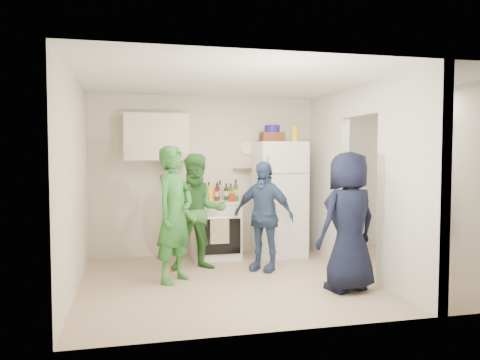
% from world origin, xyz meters
% --- Properties ---
extents(floor, '(4.80, 4.80, 0.00)m').
position_xyz_m(floor, '(0.00, 0.00, 0.00)').
color(floor, tan).
rests_on(floor, ground).
extents(wall_back, '(4.80, 0.00, 4.80)m').
position_xyz_m(wall_back, '(0.00, 1.70, 1.25)').
color(wall_back, silver).
rests_on(wall_back, floor).
extents(wall_front, '(4.80, 0.00, 4.80)m').
position_xyz_m(wall_front, '(0.00, -1.70, 1.25)').
color(wall_front, silver).
rests_on(wall_front, floor).
extents(wall_left, '(0.00, 3.40, 3.40)m').
position_xyz_m(wall_left, '(-2.40, 0.00, 1.25)').
color(wall_left, silver).
rests_on(wall_left, floor).
extents(wall_right, '(0.00, 3.40, 3.40)m').
position_xyz_m(wall_right, '(2.40, 0.00, 1.25)').
color(wall_right, silver).
rests_on(wall_right, floor).
extents(ceiling, '(4.80, 4.80, 0.00)m').
position_xyz_m(ceiling, '(0.00, 0.00, 2.50)').
color(ceiling, white).
rests_on(ceiling, wall_back).
extents(partition_pier_back, '(0.12, 1.20, 2.50)m').
position_xyz_m(partition_pier_back, '(1.20, 1.10, 1.25)').
color(partition_pier_back, silver).
rests_on(partition_pier_back, floor).
extents(partition_pier_front, '(0.12, 1.20, 2.50)m').
position_xyz_m(partition_pier_front, '(1.20, -1.10, 1.25)').
color(partition_pier_front, silver).
rests_on(partition_pier_front, floor).
extents(partition_header, '(0.12, 1.00, 0.40)m').
position_xyz_m(partition_header, '(1.20, 0.00, 2.30)').
color(partition_header, silver).
rests_on(partition_header, partition_pier_back).
extents(stove, '(0.74, 0.62, 0.88)m').
position_xyz_m(stove, '(-0.52, 1.37, 0.44)').
color(stove, white).
rests_on(stove, floor).
extents(upper_cabinet, '(0.95, 0.34, 0.70)m').
position_xyz_m(upper_cabinet, '(-1.40, 1.52, 1.85)').
color(upper_cabinet, silver).
rests_on(upper_cabinet, wall_back).
extents(fridge, '(0.73, 0.71, 1.78)m').
position_xyz_m(fridge, '(0.48, 1.34, 0.89)').
color(fridge, white).
rests_on(fridge, floor).
extents(wicker_basket, '(0.35, 0.25, 0.15)m').
position_xyz_m(wicker_basket, '(0.38, 1.39, 1.86)').
color(wicker_basket, brown).
rests_on(wicker_basket, fridge).
extents(blue_bowl, '(0.24, 0.24, 0.11)m').
position_xyz_m(blue_bowl, '(0.38, 1.39, 1.99)').
color(blue_bowl, '#20148F').
rests_on(blue_bowl, wicker_basket).
extents(yellow_cup_stack_top, '(0.09, 0.09, 0.25)m').
position_xyz_m(yellow_cup_stack_top, '(0.70, 1.24, 1.91)').
color(yellow_cup_stack_top, yellow).
rests_on(yellow_cup_stack_top, fridge).
extents(wall_clock, '(0.22, 0.02, 0.22)m').
position_xyz_m(wall_clock, '(0.05, 1.68, 1.70)').
color(wall_clock, white).
rests_on(wall_clock, wall_back).
extents(spice_shelf, '(0.35, 0.08, 0.03)m').
position_xyz_m(spice_shelf, '(0.00, 1.65, 1.35)').
color(spice_shelf, olive).
rests_on(spice_shelf, wall_back).
extents(nook_window, '(0.03, 0.70, 0.80)m').
position_xyz_m(nook_window, '(2.38, 0.20, 1.65)').
color(nook_window, black).
rests_on(nook_window, wall_right).
extents(nook_window_frame, '(0.04, 0.76, 0.86)m').
position_xyz_m(nook_window_frame, '(2.36, 0.20, 1.65)').
color(nook_window_frame, white).
rests_on(nook_window_frame, wall_right).
extents(nook_valance, '(0.04, 0.82, 0.18)m').
position_xyz_m(nook_valance, '(2.34, 0.20, 2.00)').
color(nook_valance, white).
rests_on(nook_valance, wall_right).
extents(yellow_cup_stack_stove, '(0.09, 0.09, 0.25)m').
position_xyz_m(yellow_cup_stack_stove, '(-0.64, 1.15, 1.01)').
color(yellow_cup_stack_stove, yellow).
rests_on(yellow_cup_stack_stove, stove).
extents(red_cup, '(0.09, 0.09, 0.12)m').
position_xyz_m(red_cup, '(-0.30, 1.17, 0.94)').
color(red_cup, '#AB2C0B').
rests_on(red_cup, stove).
extents(person_green_left, '(0.71, 0.73, 1.70)m').
position_xyz_m(person_green_left, '(-1.25, 0.17, 0.85)').
color(person_green_left, '#317C31').
rests_on(person_green_left, floor).
extents(person_green_center, '(0.79, 0.62, 1.60)m').
position_xyz_m(person_green_center, '(-0.88, 0.72, 0.80)').
color(person_green_center, '#337332').
rests_on(person_green_center, floor).
extents(person_denim, '(0.90, 0.85, 1.50)m').
position_xyz_m(person_denim, '(-0.02, 0.48, 0.75)').
color(person_denim, navy).
rests_on(person_denim, floor).
extents(person_navy, '(0.91, 0.73, 1.63)m').
position_xyz_m(person_navy, '(0.69, -0.67, 0.81)').
color(person_navy, black).
rests_on(person_navy, floor).
extents(person_nook, '(0.79, 1.22, 1.80)m').
position_xyz_m(person_nook, '(2.10, 0.21, 0.90)').
color(person_nook, black).
rests_on(person_nook, floor).
extents(bottle_a, '(0.08, 0.08, 0.31)m').
position_xyz_m(bottle_a, '(-0.81, 1.49, 1.04)').
color(bottle_a, olive).
rests_on(bottle_a, stove).
extents(bottle_b, '(0.06, 0.06, 0.24)m').
position_xyz_m(bottle_b, '(-0.72, 1.31, 1.00)').
color(bottle_b, '#20551C').
rests_on(bottle_b, stove).
extents(bottle_c, '(0.07, 0.07, 0.28)m').
position_xyz_m(bottle_c, '(-0.60, 1.53, 1.02)').
color(bottle_c, '#B3B9C2').
rests_on(bottle_c, stove).
extents(bottle_d, '(0.06, 0.06, 0.27)m').
position_xyz_m(bottle_d, '(-0.51, 1.32, 1.01)').
color(bottle_d, maroon).
rests_on(bottle_d, stove).
extents(bottle_e, '(0.08, 0.08, 0.30)m').
position_xyz_m(bottle_e, '(-0.42, 1.54, 1.03)').
color(bottle_e, '#A5ACB7').
rests_on(bottle_e, stove).
extents(bottle_f, '(0.07, 0.07, 0.26)m').
position_xyz_m(bottle_f, '(-0.35, 1.38, 1.01)').
color(bottle_f, '#18421D').
rests_on(bottle_f, stove).
extents(bottle_g, '(0.07, 0.07, 0.25)m').
position_xyz_m(bottle_g, '(-0.25, 1.52, 1.01)').
color(bottle_g, olive).
rests_on(bottle_g, stove).
extents(bottle_h, '(0.07, 0.07, 0.32)m').
position_xyz_m(bottle_h, '(-0.82, 1.23, 1.04)').
color(bottle_h, '#B6BAC3').
rests_on(bottle_h, stove).
extents(bottle_i, '(0.07, 0.07, 0.28)m').
position_xyz_m(bottle_i, '(-0.47, 1.46, 1.02)').
color(bottle_i, '#551F0E').
rests_on(bottle_i, stove).
extents(bottle_j, '(0.07, 0.07, 0.33)m').
position_xyz_m(bottle_j, '(-0.23, 1.26, 1.04)').
color(bottle_j, '#236842').
rests_on(bottle_j, stove).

